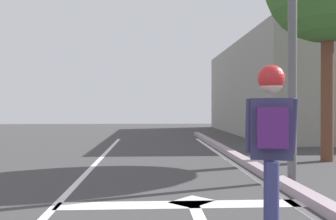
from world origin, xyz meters
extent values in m
cube|color=silver|center=(-0.12, 6.00, 0.00)|extent=(0.12, 20.00, 0.01)
cube|color=silver|center=(3.13, 6.00, 0.00)|extent=(0.12, 20.00, 0.01)
cube|color=silver|center=(1.58, 5.55, 0.00)|extent=(3.40, 0.40, 0.01)
cube|color=silver|center=(1.75, 4.86, 0.00)|extent=(0.16, 1.40, 0.01)
cube|color=silver|center=(1.75, 5.71, 0.00)|extent=(0.71, 0.71, 0.01)
cube|color=#A5919B|center=(3.38, 6.00, 0.07)|extent=(0.24, 24.00, 0.14)
cylinder|color=navy|center=(2.30, 4.01, 0.47)|extent=(0.11, 0.11, 0.79)
cylinder|color=navy|center=(2.21, 3.64, 0.47)|extent=(0.11, 0.11, 0.79)
cube|color=#353357|center=(2.26, 3.82, 1.14)|extent=(0.40, 0.26, 0.56)
cylinder|color=#353357|center=(2.08, 3.90, 1.17)|extent=(0.07, 0.12, 0.51)
cylinder|color=#353357|center=(2.45, 3.81, 1.17)|extent=(0.07, 0.13, 0.51)
sphere|color=beige|center=(2.26, 3.82, 1.57)|extent=(0.22, 0.22, 0.22)
sphere|color=red|center=(2.26, 3.82, 1.60)|extent=(0.24, 0.24, 0.24)
cube|color=#521F6E|center=(2.22, 3.69, 1.16)|extent=(0.29, 0.20, 0.36)
cylinder|color=#5B5B5D|center=(3.71, 7.05, 2.88)|extent=(0.16, 0.16, 5.77)
cylinder|color=brown|center=(5.53, 9.43, 1.78)|extent=(0.30, 0.30, 3.56)
camera|label=1|loc=(1.15, 0.50, 1.34)|focal=39.63mm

